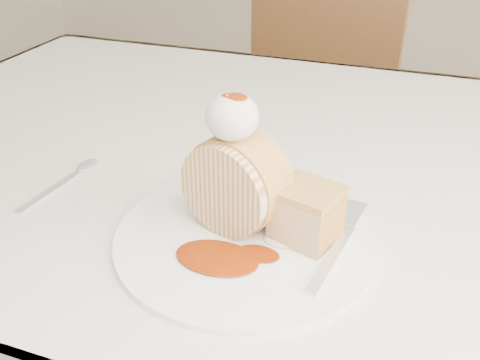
% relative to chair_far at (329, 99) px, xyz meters
% --- Properties ---
extents(table, '(1.40, 0.90, 0.75)m').
position_rel_chair_far_xyz_m(table, '(0.08, -0.86, 0.15)').
color(table, silver).
rests_on(table, ground).
extents(chair_far, '(0.45, 0.45, 0.89)m').
position_rel_chair_far_xyz_m(chair_far, '(0.00, 0.00, 0.00)').
color(chair_far, brown).
rests_on(chair_far, ground).
extents(plate, '(0.37, 0.37, 0.01)m').
position_rel_chair_far_xyz_m(plate, '(0.10, -1.08, 0.25)').
color(plate, white).
rests_on(plate, table).
extents(roulade_slice, '(0.12, 0.09, 0.11)m').
position_rel_chair_far_xyz_m(roulade_slice, '(0.08, -1.07, 0.31)').
color(roulade_slice, beige).
rests_on(roulade_slice, plate).
extents(cake_chunk, '(0.08, 0.08, 0.06)m').
position_rel_chair_far_xyz_m(cake_chunk, '(0.16, -1.06, 0.28)').
color(cake_chunk, tan).
rests_on(cake_chunk, plate).
extents(whipped_cream, '(0.06, 0.06, 0.05)m').
position_rel_chair_far_xyz_m(whipped_cream, '(0.08, -1.07, 0.39)').
color(whipped_cream, silver).
rests_on(whipped_cream, roulade_slice).
extents(caramel_drizzle, '(0.03, 0.02, 0.01)m').
position_rel_chair_far_xyz_m(caramel_drizzle, '(0.08, -1.07, 0.42)').
color(caramel_drizzle, '#6F2004').
rests_on(caramel_drizzle, whipped_cream).
extents(caramel_pool, '(0.11, 0.09, 0.00)m').
position_rel_chair_far_xyz_m(caramel_pool, '(0.09, -1.13, 0.25)').
color(caramel_pool, '#6F2004').
rests_on(caramel_pool, plate).
extents(fork, '(0.05, 0.18, 0.00)m').
position_rel_chair_far_xyz_m(fork, '(0.20, -1.09, 0.25)').
color(fork, silver).
rests_on(fork, plate).
extents(spoon, '(0.04, 0.14, 0.00)m').
position_rel_chair_far_xyz_m(spoon, '(-0.18, -1.07, 0.25)').
color(spoon, silver).
rests_on(spoon, table).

